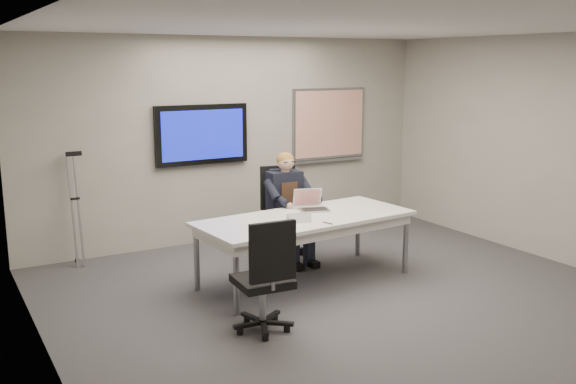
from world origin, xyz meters
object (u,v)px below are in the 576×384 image
office_chair_far (282,229)px  office_chair_near (265,297)px  conference_table (305,224)px  seated_person (292,219)px  laptop (311,205)px

office_chair_far → office_chair_near: bearing=-110.5°
conference_table → seated_person: bearing=67.1°
office_chair_far → office_chair_near: (-1.31, -2.00, -0.02)m
laptop → office_chair_near: bearing=-118.4°
conference_table → office_chair_far: bearing=71.2°
office_chair_far → laptop: office_chair_far is taller
office_chair_near → seated_person: bearing=-122.8°
office_chair_near → seated_person: seated_person is taller
seated_person → conference_table: bearing=-104.5°
conference_table → office_chair_far: (0.25, 0.98, -0.31)m
office_chair_near → laptop: 1.88m
office_chair_far → office_chair_near: size_ratio=1.05×
office_chair_near → laptop: bearing=-131.5°
seated_person → laptop: 0.54m
office_chair_near → seated_person: size_ratio=0.80×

